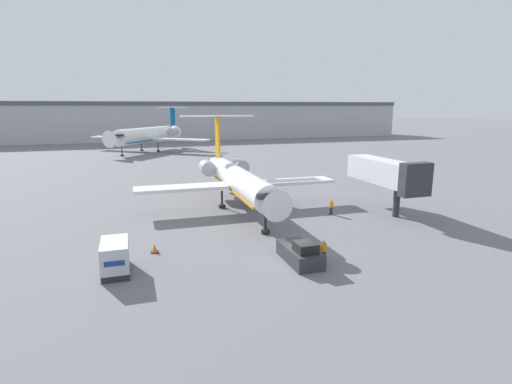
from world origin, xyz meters
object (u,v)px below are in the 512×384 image
object	(u,v)px
worker_by_wing	(331,207)
airplane_main	(238,179)
pushback_tug	(300,253)
jet_bridge	(386,173)
luggage_cart	(115,257)
traffic_cone_left	(155,249)
airplane_parked_far_left	(147,135)
worker_near_tug	(324,250)

from	to	relation	value
worker_by_wing	airplane_main	bearing A→B (deg)	146.38
pushback_tug	worker_by_wing	xyz separation A→B (m)	(8.75, 11.49, 0.19)
jet_bridge	luggage_cart	bearing A→B (deg)	-163.04
worker_by_wing	traffic_cone_left	xyz separation A→B (m)	(-19.22, -6.07, -0.56)
worker_by_wing	airplane_parked_far_left	world-z (taller)	airplane_parked_far_left
worker_near_tug	jet_bridge	size ratio (longest dim) A/B	0.15
airplane_main	pushback_tug	world-z (taller)	airplane_main
airplane_main	pushback_tug	bearing A→B (deg)	-89.34
airplane_main	worker_near_tug	size ratio (longest dim) A/B	14.65
airplane_main	airplane_parked_far_left	bearing A→B (deg)	96.29
worker_near_tug	worker_by_wing	distance (m)	13.94
worker_near_tug	traffic_cone_left	size ratio (longest dim) A/B	2.53
worker_by_wing	traffic_cone_left	size ratio (longest dim) A/B	2.47
traffic_cone_left	airplane_parked_far_left	world-z (taller)	airplane_parked_far_left
airplane_main	airplane_parked_far_left	world-z (taller)	airplane_parked_far_left
worker_by_wing	pushback_tug	bearing A→B (deg)	-127.28
worker_by_wing	airplane_parked_far_left	distance (m)	72.17
pushback_tug	worker_by_wing	world-z (taller)	pushback_tug
luggage_cart	worker_near_tug	bearing A→B (deg)	-10.14
luggage_cart	airplane_parked_far_left	size ratio (longest dim) A/B	0.12
worker_by_wing	airplane_parked_far_left	bearing A→B (deg)	102.86
traffic_cone_left	airplane_main	bearing A→B (deg)	49.50
worker_near_tug	worker_by_wing	xyz separation A→B (m)	(7.05, 12.03, -0.03)
pushback_tug	luggage_cart	world-z (taller)	luggage_cart
luggage_cart	worker_near_tug	xyz separation A→B (m)	(15.06, -2.69, -0.24)
worker_by_wing	jet_bridge	world-z (taller)	jet_bridge
airplane_main	jet_bridge	distance (m)	16.67
pushback_tug	jet_bridge	distance (m)	18.94
pushback_tug	traffic_cone_left	size ratio (longest dim) A/B	6.83
airplane_main	jet_bridge	bearing A→B (deg)	-23.40
traffic_cone_left	jet_bridge	distance (m)	26.44
airplane_parked_far_left	jet_bridge	size ratio (longest dim) A/B	2.56
airplane_main	worker_near_tug	xyz separation A→B (m)	(1.90, -17.98, -2.58)
traffic_cone_left	airplane_parked_far_left	bearing A→B (deg)	87.62
pushback_tug	jet_bridge	world-z (taller)	jet_bridge
worker_near_tug	airplane_parked_far_left	bearing A→B (deg)	96.23
pushback_tug	jet_bridge	size ratio (longest dim) A/B	0.41
worker_near_tug	airplane_main	bearing A→B (deg)	96.03
worker_near_tug	traffic_cone_left	world-z (taller)	worker_near_tug
pushback_tug	airplane_parked_far_left	world-z (taller)	airplane_parked_far_left
pushback_tug	worker_by_wing	size ratio (longest dim) A/B	2.76
worker_near_tug	jet_bridge	distance (m)	17.91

